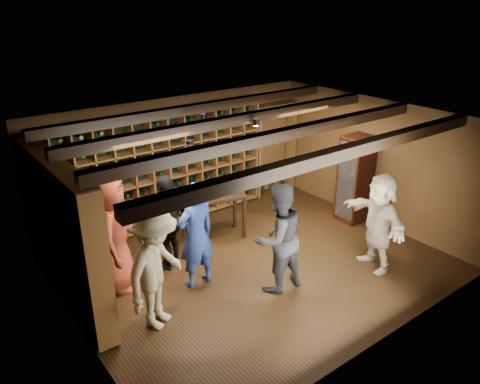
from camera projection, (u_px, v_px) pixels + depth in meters
ground at (255, 265)px, 8.05m from camera, size 6.00×6.00×0.00m
room_shell at (255, 127)px, 7.14m from camera, size 6.00×6.00×6.00m
wine_rack_back at (159, 171)px, 9.02m from camera, size 4.65×0.30×2.20m
wine_rack_left at (65, 235)px, 6.63m from camera, size 0.30×2.65×2.20m
crate_shelf at (275, 126)px, 10.48m from camera, size 1.20×0.32×2.07m
display_cabinet at (355, 181)px, 9.37m from camera, size 0.55×0.50×1.75m
man_blue_shirt at (196, 235)px, 7.20m from camera, size 0.66×0.45×1.75m
man_grey_suit at (278, 238)px, 7.11m from camera, size 0.87×0.69×1.76m
guest_red_floral at (112, 233)px, 7.07m from camera, size 1.00×1.13×1.94m
guest_woman_black at (168, 222)px, 7.72m from camera, size 1.04×0.84×1.66m
guest_khaki at (156, 269)px, 6.28m from camera, size 1.33×1.17×1.78m
guest_beige at (379, 222)px, 7.70m from camera, size 0.95×1.64×1.68m
tasting_table at (213, 200)px, 8.69m from camera, size 1.26×0.85×1.15m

